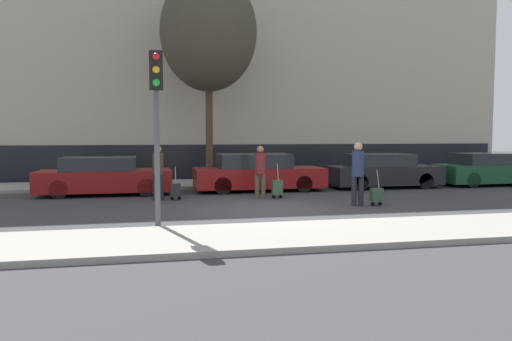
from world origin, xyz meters
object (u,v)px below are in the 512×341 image
object	(u,v)px
trolley_left	(176,190)
trolley_right	(377,195)
parked_car_3	(487,170)
trolley_center	(277,188)
traffic_light	(156,104)
pedestrian_center	(260,169)
parked_car_0	(104,177)
parked_car_1	(258,173)
bare_tree_near_crossing	(209,32)
parked_car_2	(383,172)
parked_bicycle	(247,173)
pedestrian_right	(358,170)
pedestrian_left	(158,169)

from	to	relation	value
trolley_left	trolley_right	bearing A→B (deg)	-23.84
parked_car_3	trolley_center	size ratio (longest dim) A/B	3.63
trolley_left	traffic_light	bearing A→B (deg)	-97.34
trolley_left	trolley_right	xyz separation A→B (m)	(5.61, -2.48, -0.00)
pedestrian_center	trolley_right	world-z (taller)	pedestrian_center
parked_car_0	parked_car_1	xyz separation A→B (m)	(5.38, 0.03, 0.02)
parked_car_0	trolley_right	size ratio (longest dim) A/B	4.20
trolley_right	traffic_light	size ratio (longest dim) A/B	0.28
parked_car_0	bare_tree_near_crossing	world-z (taller)	bare_tree_near_crossing
parked_car_0	pedestrian_center	distance (m)	5.40
parked_car_3	trolley_right	bearing A→B (deg)	-147.27
parked_car_1	parked_car_2	distance (m)	4.95
parked_car_0	parked_car_2	bearing A→B (deg)	0.52
trolley_center	bare_tree_near_crossing	bearing A→B (deg)	111.51
parked_car_0	traffic_light	bearing A→B (deg)	-76.23
parked_car_1	trolley_left	xyz separation A→B (m)	(-3.07, -1.95, -0.32)
parked_car_3	bare_tree_near_crossing	bearing A→B (deg)	169.89
parked_car_1	parked_car_3	xyz separation A→B (m)	(9.53, 0.07, -0.02)
parked_car_3	parked_bicycle	bearing A→B (deg)	166.81
trolley_right	traffic_light	xyz separation A→B (m)	(-6.24, -2.44, 2.39)
parked_car_2	trolley_left	size ratio (longest dim) A/B	4.01
pedestrian_center	pedestrian_right	bearing A→B (deg)	156.11
pedestrian_right	trolley_right	distance (m)	0.92
trolley_left	bare_tree_near_crossing	size ratio (longest dim) A/B	0.13
pedestrian_left	parked_car_0	bearing A→B (deg)	-27.33
parked_car_2	trolley_right	world-z (taller)	parked_car_2
trolley_center	parked_car_0	bearing A→B (deg)	158.53
parked_car_0	trolley_right	distance (m)	9.06
parked_car_3	pedestrian_center	size ratio (longest dim) A/B	2.42
parked_car_2	trolley_center	world-z (taller)	parked_car_2
parked_car_1	trolley_center	size ratio (longest dim) A/B	4.15
trolley_right	parked_car_1	bearing A→B (deg)	119.79
pedestrian_right	parked_bicycle	distance (m)	6.89
parked_car_0	parked_car_3	distance (m)	14.91
pedestrian_left	traffic_light	xyz separation A→B (m)	(-0.11, -5.08, 1.73)
parked_car_3	bare_tree_near_crossing	size ratio (longest dim) A/B	0.50
trolley_center	parked_car_3	bearing A→B (deg)	13.62
pedestrian_center	trolley_center	bearing A→B (deg)	179.94
pedestrian_left	pedestrian_right	size ratio (longest dim) A/B	0.94
pedestrian_right	bare_tree_near_crossing	size ratio (longest dim) A/B	0.22
trolley_left	pedestrian_center	distance (m)	2.78
trolley_left	parked_car_0	bearing A→B (deg)	140.22
parked_car_3	trolley_left	bearing A→B (deg)	-170.90
trolley_right	bare_tree_near_crossing	bearing A→B (deg)	122.10
parked_car_1	pedestrian_center	bearing A→B (deg)	-100.26
traffic_light	trolley_left	bearing A→B (deg)	82.66
pedestrian_left	parked_car_2	bearing A→B (deg)	-150.51
pedestrian_center	trolley_center	world-z (taller)	pedestrian_center
parked_car_1	trolley_center	world-z (taller)	parked_car_1
traffic_light	pedestrian_center	bearing A→B (deg)	55.47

